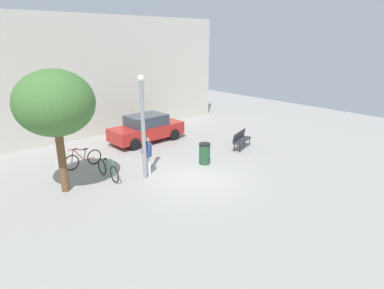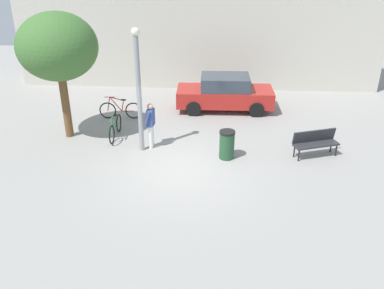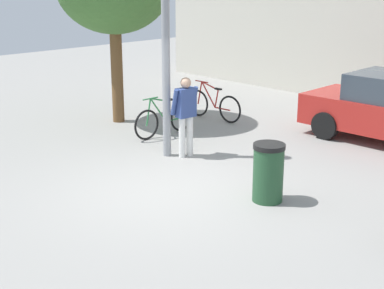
% 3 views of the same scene
% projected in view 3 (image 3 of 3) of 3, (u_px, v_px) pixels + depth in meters
% --- Properties ---
extents(ground_plane, '(36.00, 36.00, 0.00)m').
position_uv_depth(ground_plane, '(167.00, 190.00, 10.00)').
color(ground_plane, gray).
extents(lamppost, '(0.28, 0.28, 4.29)m').
position_uv_depth(lamppost, '(166.00, 42.00, 11.22)').
color(lamppost, gray).
rests_on(lamppost, ground_plane).
extents(person_by_lamppost, '(0.33, 0.61, 1.67)m').
position_uv_depth(person_by_lamppost, '(186.00, 111.00, 11.58)').
color(person_by_lamppost, white).
rests_on(person_by_lamppost, ground_plane).
extents(bicycle_green, '(0.08, 1.81, 0.97)m').
position_uv_depth(bicycle_green, '(164.00, 120.00, 13.26)').
color(bicycle_green, black).
rests_on(bicycle_green, ground_plane).
extents(bicycle_red, '(1.81, 0.14, 0.97)m').
position_uv_depth(bicycle_red, '(213.00, 105.00, 14.72)').
color(bicycle_red, black).
rests_on(bicycle_red, ground_plane).
extents(trash_bin, '(0.54, 0.54, 1.00)m').
position_uv_depth(trash_bin, '(268.00, 172.00, 9.41)').
color(trash_bin, '#234C2D').
rests_on(trash_bin, ground_plane).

